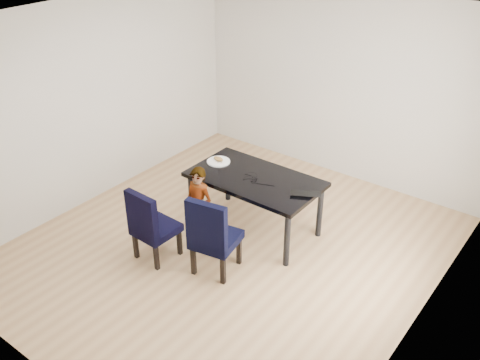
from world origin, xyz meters
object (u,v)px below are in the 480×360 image
Objects in this scene: chair_left at (156,223)px; laptop at (306,192)px; dining_table at (255,204)px; child at (199,207)px; plate at (218,161)px; chair_right at (216,233)px.

laptop is at bearing 45.45° from chair_left.
dining_table is 4.57× the size of laptop.
plate is at bearing 109.06° from child.
child is 2.94× the size of laptop.
plate is (-0.03, 1.18, 0.30)m from chair_left.
chair_right is 1.23m from plate.
chair_left is 0.89× the size of child.
child is (-0.35, -0.65, 0.14)m from dining_table.
plate reaches higher than dining_table.
chair_right is at bearing -29.68° from child.
chair_left is 1.22m from plate.
chair_left is at bearing -116.95° from dining_table.
chair_left is 2.63× the size of laptop.
chair_left is at bearing 15.08° from laptop.
child reaches higher than chair_right.
chair_left reaches higher than dining_table.
laptop reaches higher than plate.
dining_table is 0.75m from child.
chair_left is (-0.58, -1.14, 0.09)m from dining_table.
dining_table is 1.73× the size of chair_left.
chair_left is 1.76m from laptop.
dining_table is 0.79m from laptop.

